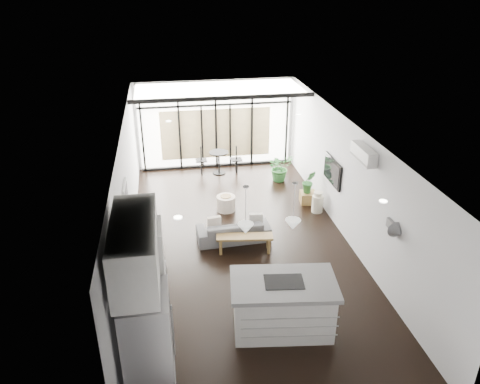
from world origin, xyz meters
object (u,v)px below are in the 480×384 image
object	(u,v)px
sofa	(233,227)
console_bench	(245,244)
fridge	(148,345)
tv	(333,171)
milk_can	(317,202)
pouf	(226,203)
island	(283,305)

from	to	relation	value
sofa	console_bench	distance (m)	0.60
fridge	tv	xyz separation A→B (m)	(4.52, 4.85, 0.40)
fridge	milk_can	world-z (taller)	fridge
fridge	sofa	xyz separation A→B (m)	(1.90, 4.16, -0.57)
pouf	console_bench	bearing A→B (deg)	-86.15
island	console_bench	size ratio (longest dim) A/B	1.44
sofa	console_bench	xyz separation A→B (m)	(0.17, -0.56, -0.13)
pouf	tv	distance (m)	2.93
tv	sofa	bearing A→B (deg)	-165.13
island	fridge	xyz separation A→B (m)	(-2.30, -1.01, 0.40)
milk_can	tv	xyz separation A→B (m)	(0.21, -0.33, 1.01)
console_bench	pouf	bearing A→B (deg)	101.41
island	milk_can	world-z (taller)	island
console_bench	milk_can	bearing A→B (deg)	42.77
tv	island	bearing A→B (deg)	-120.02
sofa	milk_can	bearing A→B (deg)	-159.74
tv	milk_can	bearing A→B (deg)	122.76
sofa	tv	world-z (taller)	tv
island	pouf	size ratio (longest dim) A/B	3.65
island	console_bench	bearing A→B (deg)	102.26
console_bench	milk_can	world-z (taller)	milk_can
sofa	tv	bearing A→B (deg)	-167.86
sofa	tv	size ratio (longest dim) A/B	1.57
sofa	console_bench	bearing A→B (deg)	104.14
sofa	pouf	distance (m)	1.52
island	fridge	distance (m)	2.55
console_bench	pouf	distance (m)	2.08
pouf	milk_can	xyz separation A→B (m)	(2.38, -0.50, 0.09)
fridge	console_bench	size ratio (longest dim) A/B	1.41
sofa	pouf	size ratio (longest dim) A/B	3.42
pouf	tv	size ratio (longest dim) A/B	0.46
sofa	island	bearing A→B (deg)	94.50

